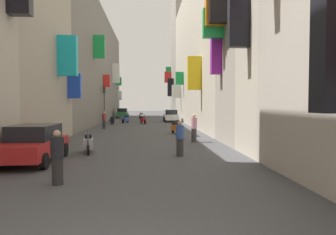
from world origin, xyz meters
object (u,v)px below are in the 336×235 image
(scooter_orange, at_px, (176,128))
(pedestrian_crossing, at_px, (194,128))
(scooter_black, at_px, (112,120))
(pedestrian_near_right, at_px, (57,158))
(pedestrian_near_left, at_px, (104,120))
(scooter_red, at_px, (143,120))
(pedestrian_mid_street, at_px, (180,139))
(traffic_light_near_corner, at_px, (104,98))
(parked_car_red, at_px, (34,143))
(parked_car_white, at_px, (171,115))
(parked_car_green, at_px, (122,113))
(scooter_silver, at_px, (88,143))
(scooter_blue, at_px, (125,119))
(scooter_white, at_px, (141,115))

(scooter_orange, relative_size, pedestrian_crossing, 1.13)
(scooter_black, distance_m, pedestrian_near_right, 27.58)
(pedestrian_crossing, relative_size, pedestrian_near_left, 1.06)
(scooter_black, bearing_deg, pedestrian_crossing, -68.70)
(scooter_red, distance_m, pedestrian_mid_street, 23.14)
(pedestrian_crossing, xyz_separation_m, traffic_light_near_corner, (-8.02, 19.55, 2.11))
(parked_car_red, distance_m, parked_car_white, 29.33)
(parked_car_green, height_order, pedestrian_near_left, pedestrian_near_left)
(scooter_red, height_order, scooter_silver, same)
(parked_car_white, xyz_separation_m, traffic_light_near_corner, (-8.18, -2.48, 2.17))
(scooter_red, xyz_separation_m, pedestrian_mid_street, (1.98, -23.06, 0.33))
(scooter_blue, bearing_deg, parked_car_white, 24.13)
(pedestrian_near_right, relative_size, pedestrian_mid_street, 1.00)
(scooter_black, bearing_deg, scooter_white, 77.68)
(parked_car_green, distance_m, scooter_orange, 28.42)
(pedestrian_near_right, bearing_deg, parked_car_white, 80.09)
(scooter_blue, bearing_deg, pedestrian_near_left, -99.40)
(parked_car_white, height_order, scooter_orange, parked_car_white)
(parked_car_green, xyz_separation_m, pedestrian_mid_street, (5.56, -38.39, -0.02))
(parked_car_red, relative_size, pedestrian_crossing, 2.49)
(parked_car_green, distance_m, traffic_light_near_corner, 13.87)
(parked_car_white, height_order, scooter_silver, parked_car_white)
(scooter_silver, distance_m, pedestrian_crossing, 6.91)
(parked_car_white, height_order, scooter_black, parked_car_white)
(scooter_black, distance_m, scooter_red, 3.50)
(scooter_black, bearing_deg, scooter_blue, 55.49)
(pedestrian_crossing, relative_size, pedestrian_near_right, 1.08)
(scooter_blue, bearing_deg, pedestrian_near_right, -89.86)
(scooter_black, height_order, pedestrian_near_left, pedestrian_near_left)
(parked_car_white, distance_m, scooter_red, 5.45)
(pedestrian_crossing, bearing_deg, traffic_light_near_corner, 112.30)
(pedestrian_crossing, distance_m, pedestrian_mid_street, 5.36)
(scooter_blue, xyz_separation_m, pedestrian_near_right, (0.07, -29.49, 0.33))
(parked_car_red, xyz_separation_m, parked_car_white, (7.54, 28.35, 0.02))
(scooter_orange, distance_m, traffic_light_near_corner, 16.07)
(pedestrian_near_left, bearing_deg, scooter_black, 89.40)
(parked_car_red, relative_size, scooter_black, 2.39)
(scooter_orange, bearing_deg, scooter_silver, -117.97)
(scooter_red, bearing_deg, pedestrian_near_left, -117.45)
(pedestrian_crossing, height_order, pedestrian_near_right, pedestrian_crossing)
(parked_car_red, distance_m, scooter_orange, 13.60)
(scooter_blue, xyz_separation_m, scooter_orange, (4.87, -14.00, 0.00))
(pedestrian_crossing, distance_m, pedestrian_near_left, 13.01)
(scooter_orange, height_order, scooter_white, same)
(parked_car_green, distance_m, pedestrian_near_right, 43.23)
(parked_car_red, relative_size, scooter_blue, 2.47)
(pedestrian_near_right, bearing_deg, scooter_white, 87.81)
(scooter_white, height_order, pedestrian_near_right, pedestrian_near_right)
(parked_car_white, bearing_deg, traffic_light_near_corner, -163.10)
(scooter_black, bearing_deg, scooter_red, 5.26)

